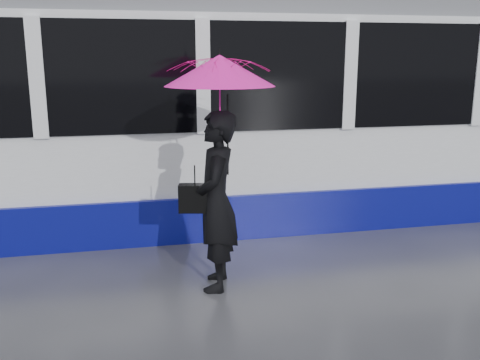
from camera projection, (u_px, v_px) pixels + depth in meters
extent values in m
plane|color=#2A2A2F|center=(198.00, 280.00, 6.01)|extent=(90.00, 90.00, 0.00)
cube|color=#3F3D38|center=(181.00, 230.00, 7.70)|extent=(34.00, 0.07, 0.02)
cube|color=#3F3D38|center=(171.00, 204.00, 9.07)|extent=(34.00, 0.07, 0.02)
cube|color=white|center=(224.00, 119.00, 8.21)|extent=(24.00, 2.40, 2.95)
cube|color=navy|center=(225.00, 195.00, 8.48)|extent=(24.00, 2.56, 0.62)
cube|color=black|center=(224.00, 74.00, 8.05)|extent=(23.00, 2.48, 1.40)
cube|color=slate|center=(223.00, 6.00, 7.83)|extent=(23.60, 2.20, 0.35)
imported|color=black|center=(216.00, 202.00, 5.65)|extent=(0.60, 0.78, 1.92)
imported|color=#DA1246|center=(220.00, 101.00, 5.42)|extent=(1.25, 1.26, 0.96)
cone|color=#DA1246|center=(220.00, 71.00, 5.36)|extent=(1.34, 1.34, 0.31)
cylinder|color=black|center=(220.00, 52.00, 5.31)|extent=(0.01, 0.01, 0.07)
cylinder|color=black|center=(228.00, 135.00, 5.55)|extent=(0.02, 0.02, 0.84)
cube|color=black|center=(195.00, 198.00, 5.62)|extent=(0.37, 0.22, 0.30)
cylinder|color=black|center=(195.00, 176.00, 5.56)|extent=(0.01, 0.01, 0.18)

